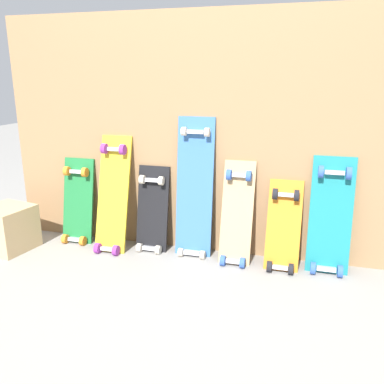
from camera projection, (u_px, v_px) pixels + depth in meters
The scene contains 10 objects.
ground_plane at pixel (195, 251), 2.64m from camera, with size 12.00×12.00×0.00m, color gray.
plywood_wall_panel at pixel (198, 137), 2.51m from camera, with size 2.57×0.04×1.47m, color #99724C.
skateboard_green at pixel (78, 205), 2.76m from camera, with size 0.22×0.19×0.63m.
skateboard_yellow at pixel (113, 199), 2.62m from camera, with size 0.21×0.27×0.79m.
skateboard_black at pixel (152, 214), 2.63m from camera, with size 0.21×0.18×0.61m.
skateboard_blue at pixel (195, 193), 2.52m from camera, with size 0.23×0.17×0.93m.
skateboard_natural at pixel (237, 218), 2.45m from camera, with size 0.19×0.23×0.68m.
skateboard_orange at pixel (283, 231), 2.38m from camera, with size 0.20×0.24×0.58m.
skateboard_teal at pixel (330, 221), 2.32m from camera, with size 0.24×0.20×0.73m.
wooden_crate at pixel (8, 228), 2.65m from camera, with size 0.29×0.29×0.29m, color tan.
Camera 1 is at (0.64, -2.35, 1.10)m, focal length 38.15 mm.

